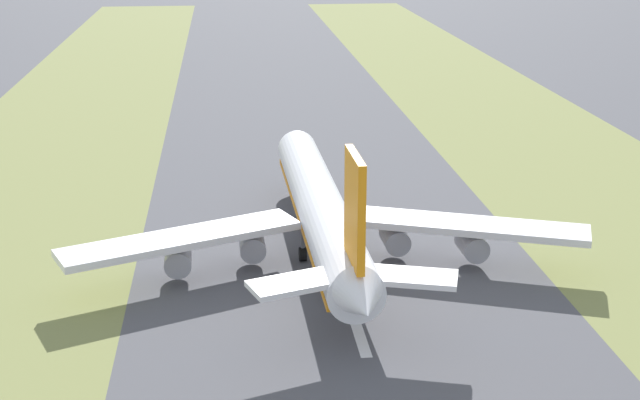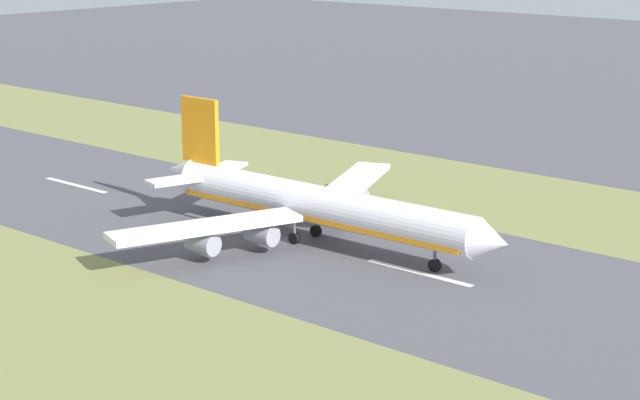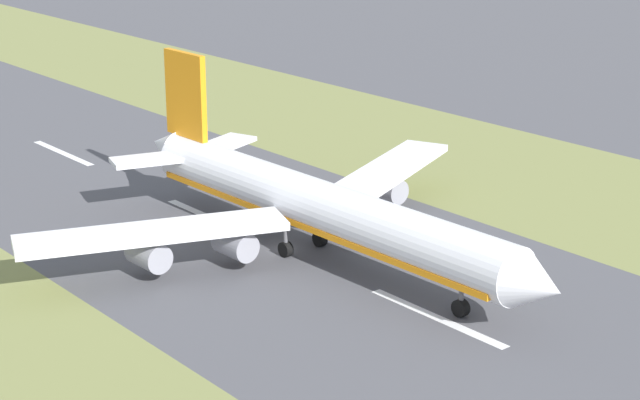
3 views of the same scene
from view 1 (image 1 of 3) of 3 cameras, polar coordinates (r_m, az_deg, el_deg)
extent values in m
plane|color=#4C4C51|center=(111.37, 1.09, -4.25)|extent=(800.00, 800.00, 0.00)
cube|color=silver|center=(98.07, 2.19, -7.55)|extent=(1.20, 18.00, 0.01)
cube|color=silver|center=(134.86, -0.26, -0.11)|extent=(1.20, 18.00, 0.01)
cylinder|color=white|center=(113.88, 0.00, -0.38)|extent=(7.25, 56.12, 6.00)
cone|color=white|center=(142.88, -1.59, 3.55)|extent=(5.99, 5.13, 5.88)
cone|color=white|center=(85.13, 2.73, -6.58)|extent=(5.23, 6.11, 5.10)
cube|color=orange|center=(114.42, 0.00, -1.16)|extent=(6.90, 53.87, 0.70)
cube|color=white|center=(106.58, -8.87, -2.48)|extent=(29.01, 16.97, 0.90)
cube|color=white|center=(111.09, 9.48, -1.63)|extent=(29.25, 15.87, 0.90)
cylinder|color=#93939E|center=(110.53, -4.37, -2.89)|extent=(3.31, 4.87, 3.20)
cylinder|color=#93939E|center=(107.24, -9.07, -3.76)|extent=(3.31, 4.87, 3.20)
cylinder|color=#93939E|center=(112.79, 4.81, -2.45)|extent=(3.31, 4.87, 3.20)
cylinder|color=#93939E|center=(111.84, 9.70, -2.85)|extent=(3.31, 4.87, 3.20)
cube|color=orange|center=(86.80, 2.23, -0.58)|extent=(0.98, 8.02, 11.00)
cube|color=white|center=(88.84, -1.34, -5.31)|extent=(10.89, 7.46, 0.60)
cube|color=white|center=(90.56, 5.62, -4.92)|extent=(10.84, 7.09, 0.60)
cylinder|color=#59595E|center=(135.11, -1.17, 1.03)|extent=(0.50, 0.50, 3.20)
cylinder|color=black|center=(135.60, -1.17, 0.39)|extent=(0.94, 1.82, 1.80)
cylinder|color=#59595E|center=(112.05, -1.12, -2.72)|extent=(0.50, 0.50, 3.20)
cylinder|color=black|center=(112.64, -1.11, -3.48)|extent=(0.94, 1.82, 1.80)
cylinder|color=#59595E|center=(112.70, 1.51, -2.60)|extent=(0.50, 0.50, 3.20)
cylinder|color=black|center=(113.29, 1.50, -3.35)|extent=(0.94, 1.82, 1.80)
camera|label=2|loc=(248.91, 27.22, 17.83)|focal=60.00mm
camera|label=3|loc=(211.97, 18.22, 17.88)|focal=60.00mm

